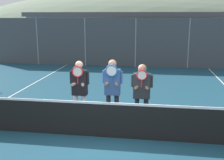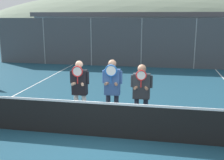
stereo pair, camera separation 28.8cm
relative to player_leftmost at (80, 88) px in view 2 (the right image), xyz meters
name	(u,v)px [view 2 (the right image)]	position (x,y,z in m)	size (l,w,h in m)	color
ground_plane	(106,137)	(0.90, -0.74, -1.08)	(120.00, 120.00, 0.00)	navy
hill_distant	(160,28)	(0.90, 62.89, -1.08)	(90.91, 50.50, 17.68)	slate
clubhouse_building	(135,31)	(-0.40, 18.11, 0.59)	(17.35, 5.50, 3.30)	#9EA3A8
fence_back	(141,43)	(0.90, 9.47, 0.36)	(18.55, 0.06, 2.88)	gray
tennis_net	(106,119)	(0.90, -0.74, -0.60)	(11.55, 0.09, 1.03)	gray
court_line_left_sideline	(13,96)	(-3.40, 2.26, -1.08)	(0.05, 16.00, 0.01)	white
player_leftmost	(80,88)	(0.00, 0.00, 0.00)	(0.55, 0.34, 1.84)	white
player_center_left	(112,87)	(0.91, 0.08, 0.04)	(0.56, 0.34, 1.88)	#232838
player_center_right	(141,91)	(1.72, 0.03, -0.01)	(0.59, 0.34, 1.78)	#232838
car_far_left	(74,47)	(-4.10, 11.80, -0.21)	(4.51, 1.98, 1.68)	#B2B7BC
car_left_of_center	(146,47)	(1.03, 11.94, -0.14)	(4.15, 2.07, 1.85)	#285638
car_center	(223,49)	(5.97, 11.71, -0.12)	(4.11, 2.05, 1.89)	black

